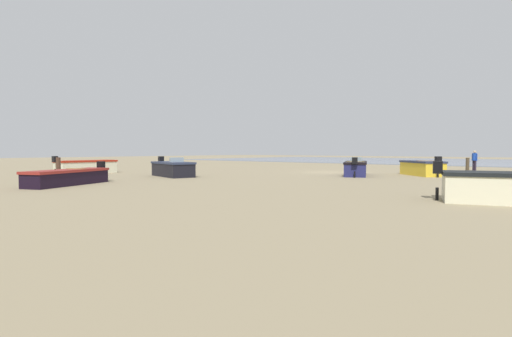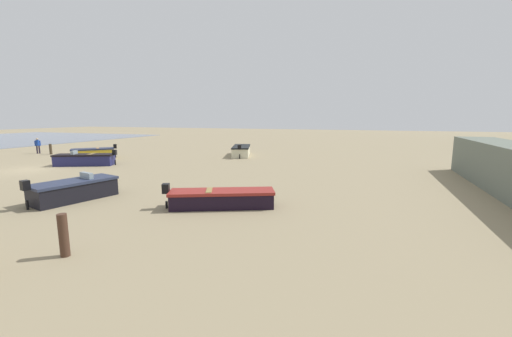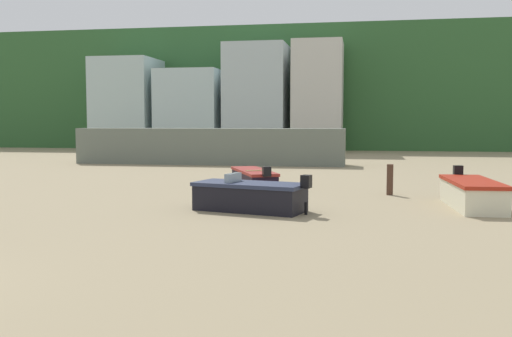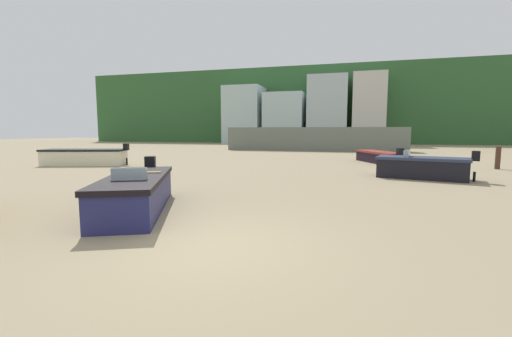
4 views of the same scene
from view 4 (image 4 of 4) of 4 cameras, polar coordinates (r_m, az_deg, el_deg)
name	(u,v)px [view 4 (image 4 of 4)]	position (r m, az deg, el deg)	size (l,w,h in m)	color
ground_plane	(211,247)	(6.11, -7.60, -12.99)	(160.00, 160.00, 0.00)	gray
headland_hill	(339,110)	(71.46, 13.82, 9.58)	(90.00, 32.00, 12.50)	#2E5C2E
harbor_pier	(314,139)	(35.48, 9.81, 4.95)	(18.08, 2.40, 2.40)	slate
townhouse_far_left	(245,116)	(55.04, -1.88, 8.96)	(5.79, 6.39, 9.03)	#AAC2C1
townhouse_centre	(285,119)	(53.55, 5.01, 8.36)	(5.99, 6.65, 7.80)	#ADC4C5
townhouse_centre_right	(328,111)	(52.36, 12.04, 9.55)	(5.70, 5.75, 10.10)	#ABBBBD
townhouse_far_right	(368,110)	(52.01, 18.49, 9.45)	(4.53, 5.12, 10.22)	beige
boat_cream_0	(85,157)	(22.53, -26.97, 1.77)	(4.96, 2.97, 1.27)	beige
boat_black_1	(422,167)	(16.05, 26.29, 0.17)	(3.94, 2.34, 1.23)	black
boat_navy_4	(137,192)	(9.13, -19.54, -3.82)	(3.04, 4.58, 1.21)	navy
boat_black_5	(379,157)	(22.73, 20.18, 1.83)	(2.85, 4.56, 1.05)	black
mooring_post_mid_beach	(498,158)	(22.04, 35.76, 1.48)	(0.25, 0.25, 1.20)	#462E22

